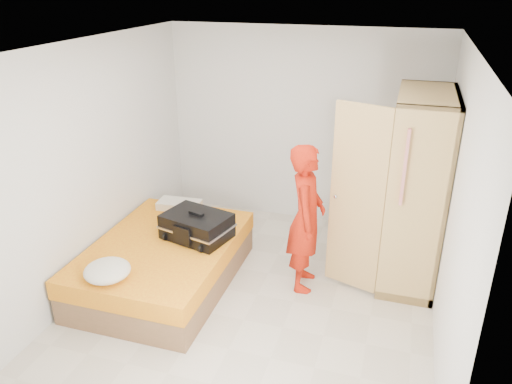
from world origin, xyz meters
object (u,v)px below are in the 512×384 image
(bed, at_px, (164,263))
(round_cushion, at_px, (107,271))
(suitcase, at_px, (197,226))
(person, at_px, (306,218))
(wardrobe, at_px, (411,195))

(bed, bearing_deg, round_cushion, -103.11)
(bed, height_order, suitcase, suitcase)
(bed, distance_m, suitcase, 0.54)
(bed, bearing_deg, person, 16.27)
(bed, relative_size, suitcase, 2.49)
(person, distance_m, suitcase, 1.20)
(person, height_order, suitcase, person)
(bed, bearing_deg, wardrobe, 20.45)
(bed, relative_size, round_cushion, 4.58)
(wardrobe, distance_m, person, 1.16)
(suitcase, bearing_deg, wardrobe, 31.95)
(suitcase, height_order, round_cushion, suitcase)
(bed, distance_m, round_cushion, 0.86)
(round_cushion, bearing_deg, wardrobe, 32.46)
(wardrobe, height_order, person, wardrobe)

